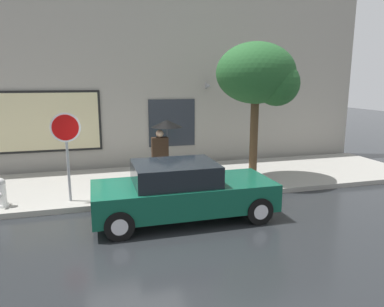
{
  "coord_description": "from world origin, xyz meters",
  "views": [
    {
      "loc": [
        -0.86,
        -8.06,
        3.3
      ],
      "look_at": [
        1.9,
        1.8,
        1.2
      ],
      "focal_mm": 33.44,
      "sensor_mm": 36.0,
      "label": 1
    }
  ],
  "objects_px": {
    "fire_hydrant": "(2,193)",
    "pedestrian_with_umbrella": "(164,134)",
    "parked_car": "(182,191)",
    "street_tree": "(260,76)",
    "stop_sign": "(66,140)"
  },
  "relations": [
    {
      "from": "street_tree",
      "to": "stop_sign",
      "type": "xyz_separation_m",
      "value": [
        -5.76,
        -0.72,
        -1.62
      ]
    },
    {
      "from": "parked_car",
      "to": "fire_hydrant",
      "type": "bearing_deg",
      "value": 158.97
    },
    {
      "from": "street_tree",
      "to": "stop_sign",
      "type": "relative_size",
      "value": 1.84
    },
    {
      "from": "parked_car",
      "to": "street_tree",
      "type": "height_order",
      "value": "street_tree"
    },
    {
      "from": "street_tree",
      "to": "pedestrian_with_umbrella",
      "type": "bearing_deg",
      "value": 176.19
    },
    {
      "from": "stop_sign",
      "to": "street_tree",
      "type": "bearing_deg",
      "value": 7.11
    },
    {
      "from": "parked_car",
      "to": "pedestrian_with_umbrella",
      "type": "relative_size",
      "value": 2.17
    },
    {
      "from": "street_tree",
      "to": "fire_hydrant",
      "type": "bearing_deg",
      "value": -174.67
    },
    {
      "from": "parked_car",
      "to": "pedestrian_with_umbrella",
      "type": "bearing_deg",
      "value": 87.87
    },
    {
      "from": "parked_car",
      "to": "fire_hydrant",
      "type": "distance_m",
      "value": 4.6
    },
    {
      "from": "parked_car",
      "to": "fire_hydrant",
      "type": "xyz_separation_m",
      "value": [
        -4.29,
        1.65,
        -0.17
      ]
    },
    {
      "from": "street_tree",
      "to": "stop_sign",
      "type": "distance_m",
      "value": 6.02
    },
    {
      "from": "fire_hydrant",
      "to": "pedestrian_with_umbrella",
      "type": "xyz_separation_m",
      "value": [
        4.39,
        0.89,
        1.19
      ]
    },
    {
      "from": "pedestrian_with_umbrella",
      "to": "parked_car",
      "type": "bearing_deg",
      "value": -92.13
    },
    {
      "from": "pedestrian_with_umbrella",
      "to": "stop_sign",
      "type": "xyz_separation_m",
      "value": [
        -2.75,
        -0.92,
        0.11
      ]
    }
  ]
}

